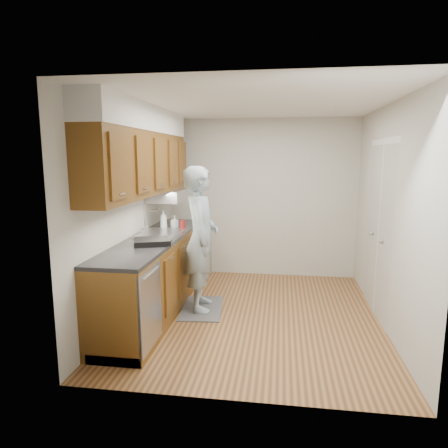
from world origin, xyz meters
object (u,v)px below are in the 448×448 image
object	(u,v)px
soap_bottle_a	(164,219)
soda_can	(183,225)
soap_bottle_b	(175,222)
person	(201,229)
dish_rack	(152,242)

from	to	relation	value
soap_bottle_a	soda_can	world-z (taller)	soap_bottle_a
soap_bottle_b	soda_can	world-z (taller)	soap_bottle_b
person	soap_bottle_b	world-z (taller)	person
person	dish_rack	size ratio (longest dim) A/B	5.13
soap_bottle_a	soda_can	size ratio (longest dim) A/B	2.02
person	soap_bottle_b	size ratio (longest dim) A/B	11.98
soap_bottle_b	soda_can	bearing A→B (deg)	-35.28
person	soap_bottle_a	bearing A→B (deg)	43.35
soap_bottle_b	soap_bottle_a	bearing A→B (deg)	-152.81
soda_can	dish_rack	bearing A→B (deg)	-96.77
soap_bottle_a	soda_can	distance (m)	0.28
person	soap_bottle_a	xyz separation A→B (m)	(-0.61, 0.46, 0.04)
soda_can	dish_rack	size ratio (longest dim) A/B	0.31
person	dish_rack	bearing A→B (deg)	129.37
soda_can	dish_rack	distance (m)	0.96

